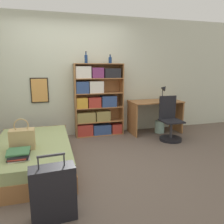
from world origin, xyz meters
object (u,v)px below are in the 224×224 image
at_px(bottle_brown, 110,60).
at_px(desk_chair, 170,126).
at_px(bookcase, 96,102).
at_px(bed, 33,155).
at_px(book_stack_on_bed, 18,154).
at_px(waste_bin, 160,127).
at_px(desk_lamp, 164,90).
at_px(suitcase, 53,193).
at_px(desk, 155,111).
at_px(handbag, 22,139).
at_px(bottle_green, 86,59).

xyz_separation_m(bottle_brown, desk_chair, (1.10, -0.70, -1.36)).
bearing_deg(desk_chair, bookcase, 152.20).
distance_m(bed, book_stack_on_bed, 0.60).
bearing_deg(waste_bin, book_stack_on_bed, -150.73).
xyz_separation_m(desk_lamp, waste_bin, (-0.09, -0.04, -0.85)).
relative_size(book_stack_on_bed, bottle_brown, 1.92).
height_order(suitcase, desk, desk).
distance_m(bed, handbag, 0.42).
relative_size(bookcase, bottle_brown, 8.50).
relative_size(bed, handbag, 4.32).
distance_m(bookcase, bottle_brown, 0.95).
xyz_separation_m(suitcase, bottle_green, (0.79, 2.63, 1.40)).
relative_size(bed, bottle_green, 7.71).
xyz_separation_m(bookcase, desk_lamp, (1.55, -0.18, 0.23)).
distance_m(handbag, desk_lamp, 3.25).
distance_m(bookcase, waste_bin, 1.60).
height_order(suitcase, bookcase, bookcase).
relative_size(handbag, bottle_green, 1.78).
height_order(bottle_green, desk, bottle_green).
xyz_separation_m(handbag, desk, (2.73, 1.36, -0.01)).
bearing_deg(bottle_brown, suitcase, -116.80).
bearing_deg(bed, desk_chair, 11.44).
height_order(bed, bookcase, bookcase).
height_order(desk, desk_chair, desk_chair).
xyz_separation_m(suitcase, bookcase, (1.00, 2.62, 0.47)).
height_order(bed, desk, desk).
relative_size(handbag, desk_chair, 0.48).
xyz_separation_m(bed, desk_chair, (2.68, 0.54, 0.11)).
relative_size(desk_lamp, waste_bin, 1.38).
xyz_separation_m(book_stack_on_bed, desk_lamp, (2.95, 1.64, 0.56)).
distance_m(book_stack_on_bed, bottle_brown, 2.76).
relative_size(suitcase, bottle_brown, 3.73).
xyz_separation_m(bed, bottle_green, (1.07, 1.30, 1.49)).
xyz_separation_m(bottle_green, waste_bin, (1.66, -0.23, -1.54)).
relative_size(bed, desk_chair, 2.07).
xyz_separation_m(handbag, bottle_green, (1.18, 1.53, 1.15)).
distance_m(suitcase, bottle_brown, 3.20).
relative_size(bed, suitcase, 2.73).
relative_size(handbag, suitcase, 0.63).
bearing_deg(desk_chair, handbag, -164.53).
xyz_separation_m(bed, book_stack_on_bed, (-0.13, -0.54, 0.24)).
distance_m(book_stack_on_bed, bottle_green, 2.53).
bearing_deg(desk, handbag, -153.64).
height_order(desk_chair, waste_bin, desk_chair).
relative_size(book_stack_on_bed, bookcase, 0.23).
height_order(bottle_green, desk_lamp, bottle_green).
relative_size(bookcase, waste_bin, 5.78).
bearing_deg(bottle_brown, bed, -141.76).
relative_size(bottle_green, desk, 0.21).
height_order(handbag, desk, handbag).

